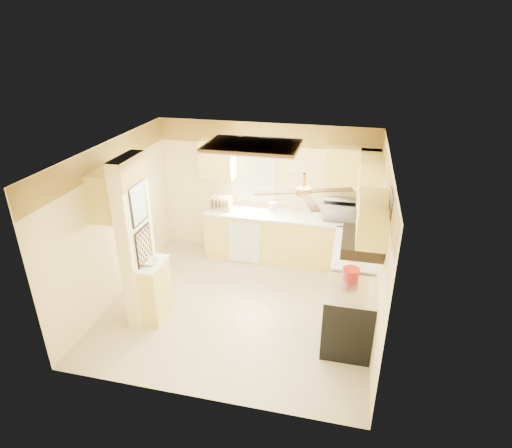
% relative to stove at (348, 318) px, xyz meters
% --- Properties ---
extents(floor, '(4.00, 4.00, 0.00)m').
position_rel_stove_xyz_m(floor, '(-1.67, 0.55, -0.46)').
color(floor, tan).
rests_on(floor, ground).
extents(ceiling, '(4.00, 4.00, 0.00)m').
position_rel_stove_xyz_m(ceiling, '(-1.67, 0.55, 2.04)').
color(ceiling, white).
rests_on(ceiling, wall_back).
extents(wall_back, '(4.00, 0.00, 4.00)m').
position_rel_stove_xyz_m(wall_back, '(-1.67, 2.45, 0.79)').
color(wall_back, '#FFE69B').
rests_on(wall_back, floor).
extents(wall_front, '(4.00, 0.00, 4.00)m').
position_rel_stove_xyz_m(wall_front, '(-1.67, -1.35, 0.79)').
color(wall_front, '#FFE69B').
rests_on(wall_front, floor).
extents(wall_left, '(0.00, 3.80, 3.80)m').
position_rel_stove_xyz_m(wall_left, '(-3.67, 0.55, 0.79)').
color(wall_left, '#FFE69B').
rests_on(wall_left, floor).
extents(wall_right, '(0.00, 3.80, 3.80)m').
position_rel_stove_xyz_m(wall_right, '(0.33, 0.55, 0.79)').
color(wall_right, '#FFE69B').
rests_on(wall_right, floor).
extents(wallpaper_border, '(4.00, 0.02, 0.40)m').
position_rel_stove_xyz_m(wallpaper_border, '(-1.67, 2.43, 1.84)').
color(wallpaper_border, gold).
rests_on(wallpaper_border, wall_back).
extents(partition_column, '(0.20, 0.70, 2.50)m').
position_rel_stove_xyz_m(partition_column, '(-3.02, 0.00, 0.79)').
color(partition_column, '#FFE69B').
rests_on(partition_column, floor).
extents(partition_ledge, '(0.25, 0.55, 0.90)m').
position_rel_stove_xyz_m(partition_ledge, '(-2.80, 0.00, -0.01)').
color(partition_ledge, '#EFDB62').
rests_on(partition_ledge, floor).
extents(ledge_top, '(0.28, 0.58, 0.04)m').
position_rel_stove_xyz_m(ledge_top, '(-2.80, 0.00, 0.46)').
color(ledge_top, white).
rests_on(ledge_top, partition_ledge).
extents(lower_cabinets_back, '(3.00, 0.60, 0.90)m').
position_rel_stove_xyz_m(lower_cabinets_back, '(-1.17, 2.15, -0.01)').
color(lower_cabinets_back, '#EFDB62').
rests_on(lower_cabinets_back, floor).
extents(lower_cabinets_right, '(0.60, 1.40, 0.90)m').
position_rel_stove_xyz_m(lower_cabinets_right, '(0.03, 1.15, -0.01)').
color(lower_cabinets_right, '#EFDB62').
rests_on(lower_cabinets_right, floor).
extents(countertop_back, '(3.04, 0.64, 0.04)m').
position_rel_stove_xyz_m(countertop_back, '(-1.17, 2.14, 0.46)').
color(countertop_back, white).
rests_on(countertop_back, lower_cabinets_back).
extents(countertop_right, '(0.64, 1.44, 0.04)m').
position_rel_stove_xyz_m(countertop_right, '(0.02, 1.15, 0.46)').
color(countertop_right, white).
rests_on(countertop_right, lower_cabinets_right).
extents(dishwasher_panel, '(0.58, 0.02, 0.80)m').
position_rel_stove_xyz_m(dishwasher_panel, '(-1.92, 1.84, -0.03)').
color(dishwasher_panel, white).
rests_on(dishwasher_panel, lower_cabinets_back).
extents(window, '(0.92, 0.02, 1.02)m').
position_rel_stove_xyz_m(window, '(-1.92, 2.44, 1.09)').
color(window, white).
rests_on(window, wall_back).
extents(upper_cab_back_left, '(0.60, 0.35, 0.70)m').
position_rel_stove_xyz_m(upper_cab_back_left, '(-2.52, 2.27, 1.39)').
color(upper_cab_back_left, '#EFDB62').
rests_on(upper_cab_back_left, wall_back).
extents(upper_cab_back_right, '(0.90, 0.35, 0.70)m').
position_rel_stove_xyz_m(upper_cab_back_right, '(-0.12, 2.27, 1.39)').
color(upper_cab_back_right, '#EFDB62').
rests_on(upper_cab_back_right, wall_back).
extents(upper_cab_right, '(0.35, 1.00, 0.70)m').
position_rel_stove_xyz_m(upper_cab_right, '(0.16, 1.80, 1.39)').
color(upper_cab_right, '#EFDB62').
rests_on(upper_cab_right, wall_right).
extents(upper_cab_left_wall, '(0.35, 0.75, 0.70)m').
position_rel_stove_xyz_m(upper_cab_left_wall, '(-3.49, 0.30, 1.39)').
color(upper_cab_left_wall, '#EFDB62').
rests_on(upper_cab_left_wall, wall_left).
extents(upper_cab_over_stove, '(0.35, 0.76, 0.52)m').
position_rel_stove_xyz_m(upper_cab_over_stove, '(0.16, 0.00, 1.49)').
color(upper_cab_over_stove, '#EFDB62').
rests_on(upper_cab_over_stove, wall_right).
extents(stove, '(0.68, 0.77, 0.92)m').
position_rel_stove_xyz_m(stove, '(0.00, 0.00, 0.00)').
color(stove, black).
rests_on(stove, floor).
extents(range_hood, '(0.50, 0.76, 0.14)m').
position_rel_stove_xyz_m(range_hood, '(0.07, 0.00, 1.16)').
color(range_hood, black).
rests_on(range_hood, upper_cab_over_stove).
extents(poster_menu, '(0.02, 0.42, 0.57)m').
position_rel_stove_xyz_m(poster_menu, '(-2.91, 0.00, 1.39)').
color(poster_menu, black).
rests_on(poster_menu, partition_column).
extents(poster_nashville, '(0.02, 0.42, 0.57)m').
position_rel_stove_xyz_m(poster_nashville, '(-2.91, 0.00, 0.74)').
color(poster_nashville, black).
rests_on(poster_nashville, partition_column).
extents(ceiling_light_panel, '(1.35, 0.95, 0.06)m').
position_rel_stove_xyz_m(ceiling_light_panel, '(-1.57, 1.05, 2.00)').
color(ceiling_light_panel, brown).
rests_on(ceiling_light_panel, ceiling).
extents(ceiling_fan, '(1.15, 1.15, 0.26)m').
position_rel_stove_xyz_m(ceiling_fan, '(-0.67, -0.15, 1.83)').
color(ceiling_fan, gold).
rests_on(ceiling_fan, ceiling).
extents(vent_grate, '(0.02, 0.40, 0.25)m').
position_rel_stove_xyz_m(vent_grate, '(0.31, -0.35, 1.84)').
color(vent_grate, black).
rests_on(vent_grate, wall_right).
extents(microwave, '(0.59, 0.40, 0.33)m').
position_rel_stove_xyz_m(microwave, '(-0.26, 2.18, 0.64)').
color(microwave, white).
rests_on(microwave, countertop_back).
extents(bowl, '(0.25, 0.25, 0.06)m').
position_rel_stove_xyz_m(bowl, '(-2.84, -0.03, 0.51)').
color(bowl, white).
rests_on(bowl, ledge_top).
extents(dutch_oven, '(0.23, 0.23, 0.15)m').
position_rel_stove_xyz_m(dutch_oven, '(-0.02, 0.26, 0.53)').
color(dutch_oven, '#A41B18').
rests_on(dutch_oven, stove).
extents(kettle, '(0.17, 0.17, 0.26)m').
position_rel_stove_xyz_m(kettle, '(-0.01, 0.74, 0.60)').
color(kettle, silver).
rests_on(kettle, countertop_right).
extents(dish_rack, '(0.41, 0.32, 0.22)m').
position_rel_stove_xyz_m(dish_rack, '(-2.44, 2.14, 0.56)').
color(dish_rack, tan).
rests_on(dish_rack, countertop_back).
extents(utensil_crock, '(0.12, 0.12, 0.25)m').
position_rel_stove_xyz_m(utensil_crock, '(-1.49, 2.26, 0.56)').
color(utensil_crock, white).
rests_on(utensil_crock, countertop_back).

